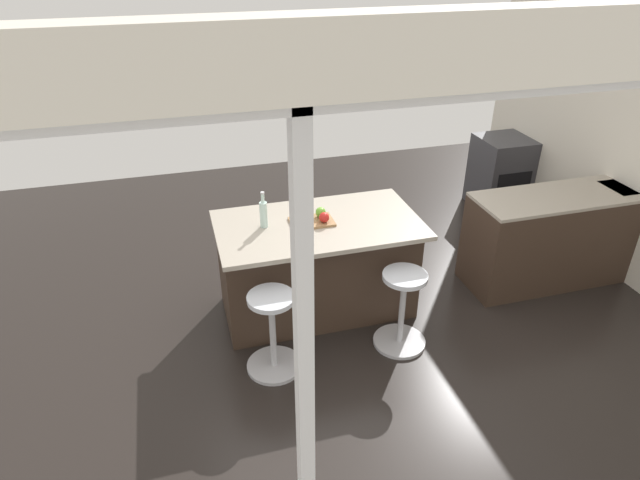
% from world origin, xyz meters
% --- Properties ---
extents(ground_plane, '(7.75, 7.75, 0.00)m').
position_xyz_m(ground_plane, '(0.00, 0.00, 0.00)').
color(ground_plane, black).
extents(window_panel_rear, '(5.96, 0.12, 2.89)m').
position_xyz_m(window_panel_rear, '(-0.00, 2.50, 1.62)').
color(window_panel_rear, silver).
rests_on(window_panel_rear, ground_plane).
extents(sink_cabinet, '(2.51, 0.60, 1.19)m').
position_xyz_m(sink_cabinet, '(-2.63, -0.10, 0.46)').
color(sink_cabinet, '#38281E').
rests_on(sink_cabinet, ground_plane).
extents(oven_range, '(0.60, 0.61, 0.88)m').
position_xyz_m(oven_range, '(-2.63, -1.71, 0.44)').
color(oven_range, '#38383D').
rests_on(oven_range, ground_plane).
extents(kitchen_island, '(1.71, 0.97, 0.91)m').
position_xyz_m(kitchen_island, '(0.12, -0.23, 0.46)').
color(kitchen_island, '#38281E').
rests_on(kitchen_island, ground_plane).
extents(stool_by_window, '(0.44, 0.44, 0.69)m').
position_xyz_m(stool_by_window, '(-0.41, 0.43, 0.33)').
color(stool_by_window, '#B7B7BC').
rests_on(stool_by_window, ground_plane).
extents(stool_middle, '(0.44, 0.44, 0.69)m').
position_xyz_m(stool_middle, '(0.66, 0.43, 0.33)').
color(stool_middle, '#B7B7BC').
rests_on(stool_middle, ground_plane).
extents(cutting_board, '(0.36, 0.24, 0.02)m').
position_xyz_m(cutting_board, '(0.18, -0.20, 0.92)').
color(cutting_board, olive).
rests_on(cutting_board, kitchen_island).
extents(apple_red, '(0.09, 0.09, 0.09)m').
position_xyz_m(apple_red, '(0.08, -0.15, 0.98)').
color(apple_red, red).
rests_on(apple_red, cutting_board).
extents(apple_green, '(0.09, 0.09, 0.09)m').
position_xyz_m(apple_green, '(0.09, -0.24, 0.98)').
color(apple_green, '#609E2D').
rests_on(apple_green, cutting_board).
extents(water_bottle, '(0.06, 0.06, 0.31)m').
position_xyz_m(water_bottle, '(0.57, -0.24, 1.04)').
color(water_bottle, silver).
rests_on(water_bottle, kitchen_island).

